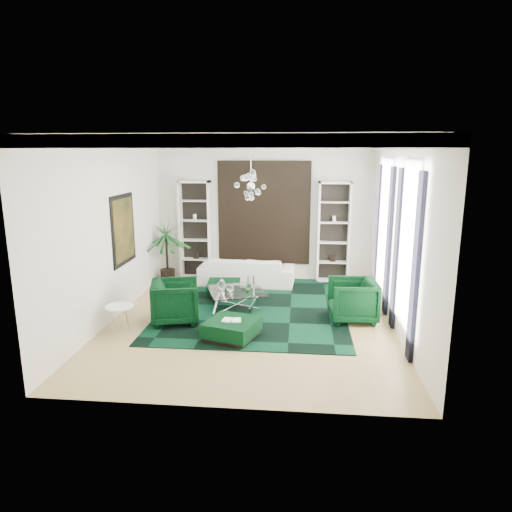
# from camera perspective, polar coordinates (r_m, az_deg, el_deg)

# --- Properties ---
(floor) EXTENTS (6.00, 7.00, 0.02)m
(floor) POSITION_cam_1_polar(r_m,az_deg,el_deg) (10.00, -0.61, -8.10)
(floor) COLOR tan
(floor) RESTS_ON ground
(ceiling) EXTENTS (6.00, 7.00, 0.02)m
(ceiling) POSITION_cam_1_polar(r_m,az_deg,el_deg) (9.35, -0.67, 14.35)
(ceiling) COLOR white
(ceiling) RESTS_ON ground
(wall_back) EXTENTS (6.00, 0.02, 3.80)m
(wall_back) POSITION_cam_1_polar(r_m,az_deg,el_deg) (12.95, 1.02, 5.43)
(wall_back) COLOR silver
(wall_back) RESTS_ON ground
(wall_front) EXTENTS (6.00, 0.02, 3.80)m
(wall_front) POSITION_cam_1_polar(r_m,az_deg,el_deg) (6.09, -4.15, -2.98)
(wall_front) COLOR silver
(wall_front) RESTS_ON ground
(wall_left) EXTENTS (0.02, 7.00, 3.80)m
(wall_left) POSITION_cam_1_polar(r_m,az_deg,el_deg) (10.25, -17.64, 2.89)
(wall_left) COLOR silver
(wall_left) RESTS_ON ground
(wall_right) EXTENTS (0.02, 7.00, 3.80)m
(wall_right) POSITION_cam_1_polar(r_m,az_deg,el_deg) (9.65, 17.44, 2.32)
(wall_right) COLOR silver
(wall_right) RESTS_ON ground
(crown_molding) EXTENTS (6.00, 7.00, 0.18)m
(crown_molding) POSITION_cam_1_polar(r_m,az_deg,el_deg) (9.35, -0.67, 13.68)
(crown_molding) COLOR white
(crown_molding) RESTS_ON ceiling
(ceiling_medallion) EXTENTS (0.90, 0.90, 0.05)m
(ceiling_medallion) POSITION_cam_1_polar(r_m,az_deg,el_deg) (9.65, -0.47, 14.06)
(ceiling_medallion) COLOR white
(ceiling_medallion) RESTS_ON ceiling
(tapestry) EXTENTS (2.50, 0.06, 2.80)m
(tapestry) POSITION_cam_1_polar(r_m,az_deg,el_deg) (12.90, 1.00, 5.40)
(tapestry) COLOR black
(tapestry) RESTS_ON wall_back
(shelving_left) EXTENTS (0.90, 0.38, 2.80)m
(shelving_left) POSITION_cam_1_polar(r_m,az_deg,el_deg) (13.12, -7.60, 3.21)
(shelving_left) COLOR white
(shelving_left) RESTS_ON floor
(shelving_right) EXTENTS (0.90, 0.38, 2.80)m
(shelving_right) POSITION_cam_1_polar(r_m,az_deg,el_deg) (12.82, 9.67, 2.92)
(shelving_right) COLOR white
(shelving_right) RESTS_ON floor
(painting) EXTENTS (0.04, 1.30, 1.60)m
(painting) POSITION_cam_1_polar(r_m,az_deg,el_deg) (10.79, -16.19, 3.19)
(painting) COLOR black
(painting) RESTS_ON wall_left
(window_near) EXTENTS (0.03, 1.10, 2.90)m
(window_near) POSITION_cam_1_polar(r_m,az_deg,el_deg) (8.78, 18.49, 1.26)
(window_near) COLOR white
(window_near) RESTS_ON wall_right
(curtain_near_a) EXTENTS (0.07, 0.30, 3.25)m
(curtain_near_a) POSITION_cam_1_polar(r_m,az_deg,el_deg) (8.09, 19.33, -1.56)
(curtain_near_a) COLOR black
(curtain_near_a) RESTS_ON floor
(curtain_near_b) EXTENTS (0.07, 0.30, 3.25)m
(curtain_near_b) POSITION_cam_1_polar(r_m,az_deg,el_deg) (9.57, 17.17, 0.73)
(curtain_near_b) COLOR black
(curtain_near_b) RESTS_ON floor
(window_far) EXTENTS (0.03, 1.10, 2.90)m
(window_far) POSITION_cam_1_polar(r_m,az_deg,el_deg) (11.10, 15.79, 3.73)
(window_far) COLOR white
(window_far) RESTS_ON wall_right
(curtain_far_a) EXTENTS (0.07, 0.30, 3.25)m
(curtain_far_a) POSITION_cam_1_polar(r_m,az_deg,el_deg) (10.38, 16.26, 1.69)
(curtain_far_a) COLOR black
(curtain_far_a) RESTS_ON floor
(curtain_far_b) EXTENTS (0.07, 0.30, 3.25)m
(curtain_far_b) POSITION_cam_1_polar(r_m,az_deg,el_deg) (11.89, 14.90, 3.13)
(curtain_far_b) COLOR black
(curtain_far_b) RESTS_ON floor
(rug) EXTENTS (4.20, 5.00, 0.02)m
(rug) POSITION_cam_1_polar(r_m,az_deg,el_deg) (10.83, -0.28, -6.32)
(rug) COLOR black
(rug) RESTS_ON floor
(sofa) EXTENTS (2.62, 1.12, 0.75)m
(sofa) POSITION_cam_1_polar(r_m,az_deg,el_deg) (12.54, -1.16, -1.90)
(sofa) COLOR white
(sofa) RESTS_ON floor
(armchair_left) EXTENTS (1.21, 1.19, 0.91)m
(armchair_left) POSITION_cam_1_polar(r_m,az_deg,el_deg) (9.93, -10.02, -5.62)
(armchair_left) COLOR black
(armchair_left) RESTS_ON floor
(armchair_right) EXTENTS (1.05, 1.03, 0.91)m
(armchair_right) POSITION_cam_1_polar(r_m,az_deg,el_deg) (10.09, 11.96, -5.41)
(armchair_right) COLOR black
(armchair_right) RESTS_ON floor
(coffee_table) EXTENTS (1.57, 1.57, 0.42)m
(coffee_table) POSITION_cam_1_polar(r_m,az_deg,el_deg) (10.72, -2.46, -5.40)
(coffee_table) COLOR white
(coffee_table) RESTS_ON floor
(ottoman_side) EXTENTS (0.88, 0.88, 0.36)m
(ottoman_side) POSITION_cam_1_polar(r_m,az_deg,el_deg) (11.68, -4.03, -4.05)
(ottoman_side) COLOR black
(ottoman_side) RESTS_ON floor
(ottoman_front) EXTENTS (1.16, 1.16, 0.37)m
(ottoman_front) POSITION_cam_1_polar(r_m,az_deg,el_deg) (9.04, -3.03, -9.13)
(ottoman_front) COLOR black
(ottoman_front) RESTS_ON floor
(book) EXTENTS (0.37, 0.25, 0.03)m
(book) POSITION_cam_1_polar(r_m,az_deg,el_deg) (8.96, -3.05, -7.95)
(book) COLOR white
(book) RESTS_ON ottoman_front
(side_table) EXTENTS (0.73, 0.73, 0.55)m
(side_table) POSITION_cam_1_polar(r_m,az_deg,el_deg) (9.66, -16.57, -7.61)
(side_table) COLOR white
(side_table) RESTS_ON floor
(palm) EXTENTS (1.76, 1.76, 2.22)m
(palm) POSITION_cam_1_polar(r_m,az_deg,el_deg) (12.84, -11.13, 1.55)
(palm) COLOR #134C1B
(palm) RESTS_ON floor
(chandelier) EXTENTS (0.77, 0.77, 0.67)m
(chandelier) POSITION_cam_1_polar(r_m,az_deg,el_deg) (9.77, -0.64, 8.65)
(chandelier) COLOR white
(chandelier) RESTS_ON ceiling
(table_plant) EXTENTS (0.16, 0.14, 0.26)m
(table_plant) POSITION_cam_1_polar(r_m,az_deg,el_deg) (10.34, -0.98, -4.09)
(table_plant) COLOR #134C1B
(table_plant) RESTS_ON coffee_table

